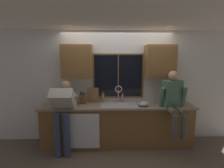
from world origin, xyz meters
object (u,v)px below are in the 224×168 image
(mixing_bowl, at_px, (143,104))
(bottle_tall_clear, at_px, (122,98))
(knife_block, at_px, (83,99))
(person_sitting_on_counter, at_px, (174,99))
(bottle_green_glass, at_px, (103,98))
(person_standing, at_px, (63,109))
(cutting_board, at_px, (93,95))
(soap_dispenser, at_px, (140,103))

(mixing_bowl, bearing_deg, bottle_tall_clear, 142.25)
(knife_block, distance_m, bottle_tall_clear, 0.90)
(person_sitting_on_counter, height_order, bottle_green_glass, person_sitting_on_counter)
(person_standing, height_order, person_sitting_on_counter, person_sitting_on_counter)
(person_standing, height_order, knife_block, person_standing)
(mixing_bowl, relative_size, bottle_green_glass, 0.86)
(bottle_green_glass, distance_m, bottle_tall_clear, 0.45)
(person_standing, bearing_deg, bottle_tall_clear, 21.74)
(cutting_board, xyz_separation_m, soap_dispenser, (1.02, -0.33, -0.11))
(person_standing, bearing_deg, mixing_bowl, 5.76)
(person_sitting_on_counter, height_order, soap_dispenser, person_sitting_on_counter)
(knife_block, bearing_deg, mixing_bowl, -8.96)
(knife_block, xyz_separation_m, soap_dispenser, (1.24, -0.21, -0.04))
(cutting_board, height_order, bottle_tall_clear, cutting_board)
(knife_block, xyz_separation_m, cutting_board, (0.22, 0.11, 0.07))
(person_standing, height_order, mixing_bowl, person_standing)
(cutting_board, xyz_separation_m, mixing_bowl, (1.09, -0.32, -0.12))
(person_sitting_on_counter, relative_size, knife_block, 3.92)
(knife_block, height_order, mixing_bowl, knife_block)
(person_sitting_on_counter, height_order, mixing_bowl, person_sitting_on_counter)
(mixing_bowl, relative_size, bottle_tall_clear, 0.99)
(person_sitting_on_counter, xyz_separation_m, soap_dispenser, (-0.66, 0.16, -0.12))
(soap_dispenser, distance_m, bottle_tall_clear, 0.48)
(bottle_tall_clear, bearing_deg, person_sitting_on_counter, -25.82)
(soap_dispenser, bearing_deg, bottle_tall_clear, 136.38)
(mixing_bowl, xyz_separation_m, bottle_green_glass, (-0.87, 0.30, 0.06))
(bottle_tall_clear, bearing_deg, knife_block, -172.46)
(bottle_green_glass, relative_size, bottle_tall_clear, 1.14)
(cutting_board, distance_m, soap_dispenser, 1.07)
(knife_block, relative_size, bottle_tall_clear, 1.35)
(person_sitting_on_counter, bearing_deg, cutting_board, 163.94)
(knife_block, xyz_separation_m, mixing_bowl, (1.32, -0.21, -0.06))
(person_standing, bearing_deg, person_sitting_on_counter, 0.13)
(soap_dispenser, xyz_separation_m, bottle_tall_clear, (-0.35, 0.33, 0.03))
(person_sitting_on_counter, distance_m, bottle_tall_clear, 1.12)
(mixing_bowl, distance_m, soap_dispenser, 0.07)
(person_standing, bearing_deg, knife_block, 47.61)
(cutting_board, distance_m, bottle_green_glass, 0.23)
(cutting_board, bearing_deg, bottle_tall_clear, 0.38)
(knife_block, bearing_deg, bottle_green_glass, 11.16)
(person_standing, relative_size, bottle_green_glass, 5.43)
(person_sitting_on_counter, xyz_separation_m, knife_block, (-1.90, 0.37, -0.08))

